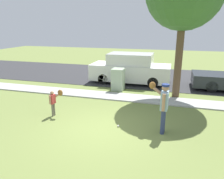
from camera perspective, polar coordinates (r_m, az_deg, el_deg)
The scene contains 8 objects.
ground_plane at distance 11.04m, azimuth 3.13°, elevation -2.32°, with size 48.00×48.00×0.00m, color olive.
sidewalk_strip at distance 11.12m, azimuth 3.25°, elevation -2.01°, with size 36.00×1.20×0.06m, color #A3A39E.
road_surface at distance 15.87m, azimuth 7.30°, elevation 3.47°, with size 36.00×6.80×0.02m, color #2D2D30.
person_adult at distance 7.41m, azimuth 13.39°, elevation -3.45°, with size 0.69×0.67×1.75m.
person_child at distance 9.02m, azimuth -14.99°, elevation -2.52°, with size 0.49×0.41×1.10m.
baseball at distance 8.00m, azimuth 1.65°, elevation -9.65°, with size 0.07×0.07×0.07m, color white.
utility_cabinet at distance 12.27m, azimuth 1.63°, elevation 2.68°, with size 0.66×0.73×1.25m, color #9EB293.
parked_van_white at distance 13.90m, azimuth 4.87°, elevation 5.45°, with size 5.00×1.95×1.88m.
Camera 1 is at (2.30, -6.69, 3.57)m, focal length 34.52 mm.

